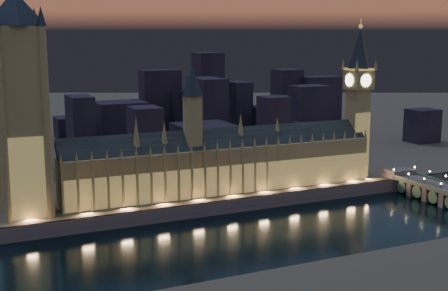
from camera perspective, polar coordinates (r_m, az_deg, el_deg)
name	(u,v)px	position (r m, az deg, el deg)	size (l,w,h in m)	color
ground_plane	(259,234)	(334.64, 3.24, -8.04)	(2000.00, 2000.00, 0.00)	black
north_bank	(66,112)	(819.76, -14.21, 2.98)	(2000.00, 960.00, 8.00)	#404933
embankment_wall	(226,207)	(368.42, 0.22, -5.63)	(2000.00, 2.50, 8.00)	#514359
palace_of_westminster	(222,162)	(384.01, -0.19, -1.52)	(202.00, 24.62, 78.00)	olive
victoria_tower	(20,95)	(345.23, -18.14, 4.43)	(31.68, 31.68, 130.43)	olive
elizabeth_tower	(358,90)	(430.02, 12.19, 5.00)	(18.00, 18.00, 105.82)	olive
city_backdrop	(160,116)	(560.83, -5.90, 2.72)	(465.09, 215.63, 79.24)	black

